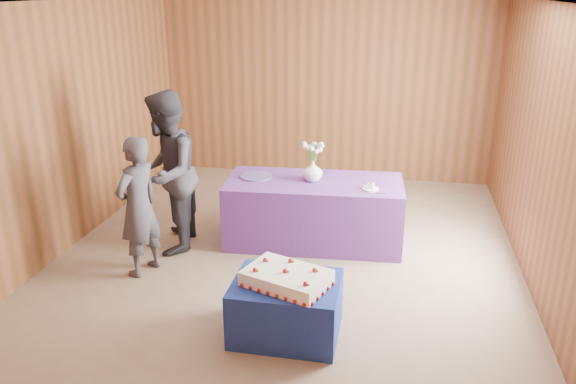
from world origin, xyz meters
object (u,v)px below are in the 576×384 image
(guest_left, at_px, (138,207))
(guest_right, at_px, (167,173))
(cake_table, at_px, (286,308))
(serving_table, at_px, (314,212))
(vase, at_px, (313,171))
(sheet_cake, at_px, (287,278))

(guest_left, xyz_separation_m, guest_right, (0.07, 0.60, 0.17))
(cake_table, height_order, guest_right, guest_right)
(cake_table, distance_m, serving_table, 1.90)
(serving_table, xyz_separation_m, vase, (-0.03, 0.02, 0.49))
(sheet_cake, xyz_separation_m, guest_left, (-1.70, 0.84, 0.17))
(serving_table, distance_m, guest_left, 2.00)
(cake_table, relative_size, guest_left, 0.61)
(sheet_cake, bearing_deg, cake_table, 126.49)
(guest_left, height_order, guest_right, guest_right)
(guest_left, bearing_deg, serving_table, 142.82)
(vase, bearing_deg, sheet_cake, -87.32)
(cake_table, relative_size, vase, 3.83)
(vase, bearing_deg, cake_table, -87.58)
(cake_table, bearing_deg, vase, 92.27)
(serving_table, relative_size, guest_right, 1.11)
(cake_table, height_order, guest_left, guest_left)
(sheet_cake, xyz_separation_m, guest_right, (-1.63, 1.43, 0.34))
(cake_table, relative_size, guest_right, 0.50)
(cake_table, xyz_separation_m, guest_left, (-1.69, 0.80, 0.48))
(cake_table, height_order, sheet_cake, sheet_cake)
(vase, xyz_separation_m, guest_left, (-1.61, -1.11, -0.13))
(cake_table, xyz_separation_m, sheet_cake, (0.01, -0.03, 0.31))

